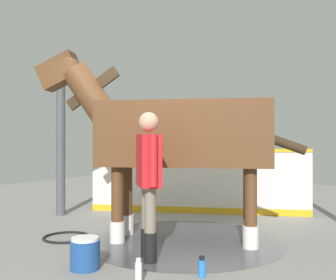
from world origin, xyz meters
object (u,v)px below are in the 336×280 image
object	(u,v)px
bottle_spray	(202,267)
hose_coil	(66,237)
wash_bucket	(85,253)
bottle_shampoo	(138,272)
horse	(174,135)
handler	(149,174)

from	to	relation	value
bottle_spray	hose_coil	size ratio (longest dim) A/B	0.32
wash_bucket	bottle_shampoo	world-z (taller)	wash_bucket
wash_bucket	bottle_shampoo	bearing A→B (deg)	176.99
horse	hose_coil	world-z (taller)	horse
bottle_shampoo	hose_coil	bearing A→B (deg)	-23.53
horse	bottle_shampoo	world-z (taller)	horse
wash_bucket	bottle_shampoo	size ratio (longest dim) A/B	1.35
bottle_spray	hose_coil	world-z (taller)	bottle_spray
bottle_shampoo	hose_coil	size ratio (longest dim) A/B	0.39
handler	bottle_spray	distance (m)	1.18
bottle_shampoo	bottle_spray	bearing A→B (deg)	-127.73
horse	bottle_shampoo	distance (m)	2.13
bottle_shampoo	bottle_spray	size ratio (longest dim) A/B	1.20
horse	wash_bucket	distance (m)	1.99
horse	wash_bucket	size ratio (longest dim) A/B	10.35
bottle_shampoo	bottle_spray	world-z (taller)	bottle_shampoo
handler	wash_bucket	size ratio (longest dim) A/B	5.03
horse	handler	world-z (taller)	horse
bottle_spray	horse	bearing A→B (deg)	-46.49
handler	hose_coil	world-z (taller)	handler
bottle_shampoo	handler	bearing A→B (deg)	-60.48
bottle_spray	wash_bucket	bearing A→B (deg)	22.57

